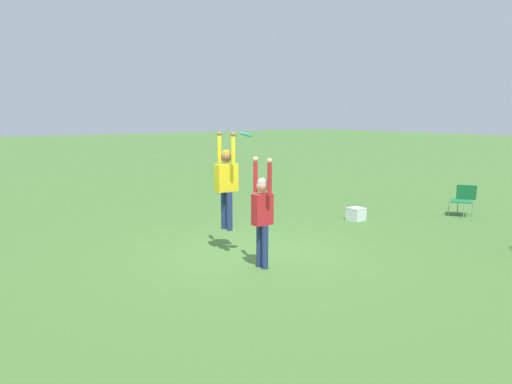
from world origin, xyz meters
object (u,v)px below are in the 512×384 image
at_px(person_defending, 262,210).
at_px(cooler_box, 356,214).
at_px(frisbee, 246,135).
at_px(camping_chair_0, 463,198).
at_px(person_jumping, 226,179).

bearing_deg(person_defending, cooler_box, -155.86).
bearing_deg(frisbee, cooler_box, 106.53).
xyz_separation_m(camping_chair_0, cooler_box, (-1.38, -2.83, -0.33)).
xyz_separation_m(person_jumping, cooler_box, (-0.52, 4.48, -1.35)).
bearing_deg(person_defending, frisbee, -78.21).
relative_size(frisbee, camping_chair_0, 0.28).
bearing_deg(person_jumping, frisbee, -95.67).
relative_size(frisbee, cooler_box, 0.59).
distance_m(frisbee, camping_chair_0, 7.68).
bearing_deg(camping_chair_0, person_jumping, 49.44).
distance_m(person_jumping, cooler_box, 4.71).
relative_size(person_jumping, camping_chair_0, 2.32).
height_order(frisbee, camping_chair_0, frisbee).
relative_size(person_jumping, person_defending, 0.97).
distance_m(camping_chair_0, cooler_box, 3.16).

